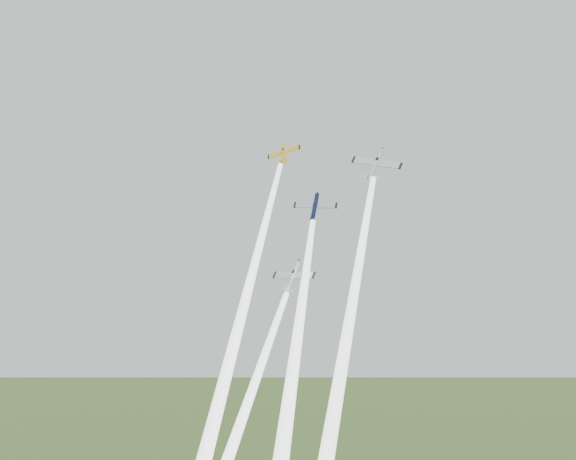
# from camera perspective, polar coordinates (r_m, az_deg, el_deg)

# --- Properties ---
(plane_yellow) EXTENTS (8.28, 5.42, 7.43)m
(plane_yellow) POSITION_cam_1_polar(r_m,az_deg,el_deg) (137.73, -0.36, 6.11)
(plane_yellow) COLOR gold
(smoke_trail_yellow) EXTENTS (10.25, 44.53, 65.42)m
(smoke_trail_yellow) POSITION_cam_1_polar(r_m,az_deg,el_deg) (112.47, -4.21, -8.67)
(smoke_trail_yellow) COLOR white
(plane_navy) EXTENTS (8.31, 6.99, 7.21)m
(plane_navy) POSITION_cam_1_polar(r_m,az_deg,el_deg) (121.82, 2.13, 1.84)
(plane_navy) COLOR black
(smoke_trail_navy) EXTENTS (11.46, 32.75, 48.18)m
(smoke_trail_navy) POSITION_cam_1_polar(r_m,az_deg,el_deg) (103.54, 0.40, -11.01)
(smoke_trail_navy) COLOR white
(plane_silver_right) EXTENTS (9.28, 6.99, 9.30)m
(plane_silver_right) POSITION_cam_1_polar(r_m,az_deg,el_deg) (119.37, 6.94, 5.17)
(plane_silver_right) COLOR silver
(smoke_trail_silver_right) EXTENTS (8.69, 44.11, 64.56)m
(smoke_trail_silver_right) POSITION_cam_1_polar(r_m,az_deg,el_deg) (94.99, 3.96, -12.47)
(smoke_trail_silver_right) COLOR white
(plane_silver_low) EXTENTS (8.04, 5.53, 7.20)m
(plane_silver_low) POSITION_cam_1_polar(r_m,az_deg,el_deg) (114.55, 0.34, -3.74)
(plane_silver_low) COLOR silver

